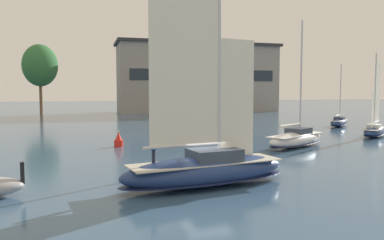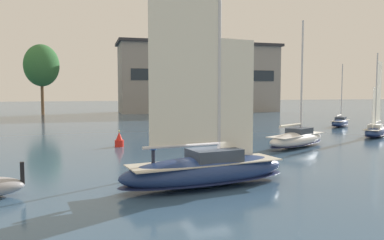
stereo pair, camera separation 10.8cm
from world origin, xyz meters
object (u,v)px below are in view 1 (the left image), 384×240
Objects in this scene: channel_buoy at (119,140)px; sailboat_moored_near_marina at (296,138)px; tree_shore_center at (40,66)px; sailboat_moored_far_slip at (339,122)px; sailboat_moored_mid_channel at (200,116)px; sailboat_main at (207,167)px; sailboat_moored_outer_mooring at (375,130)px.

sailboat_moored_near_marina is at bearing -16.12° from channel_buoy.
tree_shore_center reaches higher than sailboat_moored_far_slip.
tree_shore_center is 58.55m from channel_buoy.
sailboat_moored_mid_channel is 0.89× the size of sailboat_moored_far_slip.
sailboat_moored_far_slip is at bearing 43.15° from sailboat_main.
tree_shore_center reaches higher than sailboat_moored_outer_mooring.
channel_buoy is (-30.44, -0.07, -0.20)m from sailboat_moored_outer_mooring.
sailboat_moored_mid_channel reaches higher than channel_buoy.
tree_shore_center is at bearing 102.94° from channel_buoy.
sailboat_moored_near_marina reaches higher than sailboat_moored_outer_mooring.
sailboat_moored_far_slip is (18.09, 17.28, -0.17)m from sailboat_moored_near_marina.
sailboat_moored_mid_channel is 26.38m from sailboat_moored_far_slip.
tree_shore_center is 1.63× the size of sailboat_moored_outer_mooring.
sailboat_main reaches higher than channel_buoy.
sailboat_moored_near_marina is at bearing 42.40° from sailboat_main.
sailboat_main is 1.43× the size of sailboat_moored_outer_mooring.
sailboat_moored_outer_mooring reaches higher than channel_buoy.
sailboat_main reaches higher than sailboat_moored_near_marina.
sailboat_moored_far_slip is 5.96× the size of channel_buoy.
sailboat_moored_near_marina is 7.57× the size of channel_buoy.
channel_buoy is at bearing 101.78° from sailboat_main.
sailboat_main reaches higher than sailboat_moored_outer_mooring.
sailboat_moored_mid_channel is 5.32× the size of channel_buoy.
tree_shore_center is at bearing 102.67° from sailboat_main.
sailboat_moored_mid_channel is 38.04m from channel_buoy.
sailboat_main is 17.28m from channel_buoy.
tree_shore_center is 71.60m from sailboat_moored_outer_mooring.
sailboat_moored_near_marina is 17.43m from channel_buoy.
sailboat_main is (16.42, -73.01, -10.26)m from tree_shore_center.
sailboat_moored_outer_mooring is (43.33, -56.02, -10.55)m from tree_shore_center.
sailboat_main is 17.91m from sailboat_moored_near_marina.
sailboat_main is 1.47× the size of sailboat_moored_far_slip.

